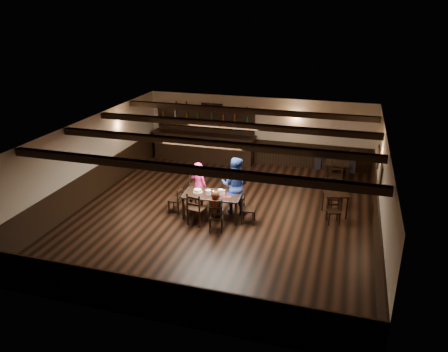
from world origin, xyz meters
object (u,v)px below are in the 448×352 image
(chair_near_left, at_px, (195,207))
(woman_pink, at_px, (199,185))
(man_blue, at_px, (235,185))
(cake, at_px, (198,191))
(dining_table, at_px, (212,196))
(chair_near_right, at_px, (216,216))
(bar_counter, at_px, (204,143))

(chair_near_left, distance_m, woman_pink, 1.20)
(man_blue, distance_m, cake, 1.15)
(chair_near_left, relative_size, woman_pink, 0.65)
(woman_pink, distance_m, cake, 0.51)
(dining_table, distance_m, woman_pink, 0.81)
(dining_table, bearing_deg, cake, 176.56)
(dining_table, distance_m, man_blue, 0.80)
(cake, bearing_deg, dining_table, -3.44)
(cake, bearing_deg, man_blue, 25.55)
(dining_table, distance_m, chair_near_left, 0.72)
(chair_near_left, distance_m, chair_near_right, 0.74)
(cake, xyz_separation_m, bar_counter, (-1.46, 4.86, -0.07))
(dining_table, height_order, bar_counter, bar_counter)
(bar_counter, bearing_deg, woman_pink, -73.30)
(chair_near_left, bearing_deg, man_blue, 52.75)
(dining_table, relative_size, woman_pink, 1.16)
(chair_near_left, bearing_deg, dining_table, 63.45)
(chair_near_right, bearing_deg, cake, 133.73)
(woman_pink, bearing_deg, bar_counter, -57.14)
(dining_table, height_order, chair_near_right, chair_near_right)
(bar_counter, bearing_deg, cake, -73.25)
(woman_pink, height_order, man_blue, man_blue)
(chair_near_left, xyz_separation_m, woman_pink, (-0.30, 1.15, 0.18))
(chair_near_right, relative_size, bar_counter, 0.20)
(man_blue, bearing_deg, woman_pink, -0.03)
(dining_table, distance_m, chair_near_right, 0.96)
(chair_near_right, distance_m, woman_pink, 1.72)
(dining_table, relative_size, man_blue, 0.99)
(chair_near_right, relative_size, woman_pink, 0.56)
(dining_table, relative_size, chair_near_left, 1.77)
(woman_pink, xyz_separation_m, man_blue, (1.18, 0.01, 0.13))
(chair_near_right, bearing_deg, man_blue, 82.38)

